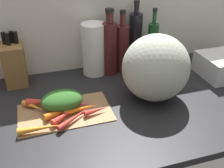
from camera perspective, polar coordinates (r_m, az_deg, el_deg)
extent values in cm
cube|color=black|center=(118.93, 0.41, -4.40)|extent=(170.00, 80.00, 3.00)
cube|color=silver|center=(139.97, -4.50, 15.12)|extent=(170.00, 3.00, 60.00)
cube|color=#997047|center=(112.78, -9.87, -5.89)|extent=(37.54, 22.38, 0.80)
cone|color=red|center=(107.82, -10.15, -6.60)|extent=(11.41, 9.39, 2.85)
cone|color=red|center=(109.58, -3.34, -5.59)|extent=(10.60, 4.30, 2.38)
cone|color=#B2264C|center=(112.11, -8.76, -4.70)|extent=(17.35, 3.55, 3.43)
cone|color=orange|center=(110.73, -9.72, -5.49)|extent=(18.05, 7.61, 2.76)
cone|color=red|center=(116.77, -13.88, -3.71)|extent=(16.09, 7.38, 3.56)
cone|color=orange|center=(103.72, -14.85, -9.02)|extent=(16.55, 3.15, 2.55)
cone|color=#B2264C|center=(116.11, -9.76, -3.83)|extent=(13.13, 5.53, 2.16)
cone|color=red|center=(106.81, -7.83, -6.97)|extent=(15.69, 12.12, 2.27)
cone|color=orange|center=(116.65, -16.38, -4.48)|extent=(9.14, 9.11, 2.40)
cone|color=orange|center=(110.95, -6.50, -5.22)|extent=(14.54, 4.34, 2.50)
ellipsoid|color=#2D6023|center=(113.10, -10.53, -3.37)|extent=(17.17, 13.21, 7.26)
ellipsoid|color=#B2B7A8|center=(115.96, 9.23, 3.38)|extent=(29.04, 27.39, 28.98)
cube|color=brown|center=(136.53, -19.87, 3.99)|extent=(9.76, 14.66, 19.77)
cylinder|color=black|center=(133.72, -21.89, 8.99)|extent=(2.09, 2.09, 5.50)
cylinder|color=black|center=(131.74, -21.18, 8.83)|extent=(2.00, 2.00, 5.50)
cylinder|color=black|center=(133.83, -20.43, 9.28)|extent=(1.88, 1.88, 5.50)
cylinder|color=black|center=(132.56, -19.70, 9.22)|extent=(2.09, 2.09, 5.50)
cylinder|color=white|center=(136.77, -3.84, 7.34)|extent=(11.92, 11.92, 26.35)
cylinder|color=#471919|center=(136.00, -0.49, 7.32)|extent=(7.39, 7.39, 26.58)
cylinder|color=#471919|center=(130.68, -0.52, 13.81)|extent=(3.62, 3.62, 5.41)
cylinder|color=black|center=(129.75, -0.52, 15.30)|extent=(4.16, 4.16, 1.60)
cylinder|color=#471919|center=(139.84, 2.16, 7.45)|extent=(7.09, 7.09, 24.27)
cylinder|color=#471919|center=(134.77, 2.28, 13.41)|extent=(2.68, 2.68, 6.06)
cylinder|color=black|center=(133.74, 2.31, 14.99)|extent=(3.09, 3.09, 1.60)
cylinder|color=black|center=(145.64, 4.91, 9.15)|extent=(6.97, 6.97, 28.32)
cylinder|color=black|center=(140.60, 5.21, 15.53)|extent=(2.50, 2.50, 5.14)
cylinder|color=black|center=(139.81, 5.28, 16.87)|extent=(2.87, 2.87, 1.60)
cylinder|color=#19421E|center=(145.79, 8.49, 7.98)|extent=(5.40, 5.40, 23.71)
cylinder|color=#19421E|center=(140.95, 8.95, 13.65)|extent=(2.01, 2.01, 6.35)
cylinder|color=black|center=(139.91, 9.09, 15.21)|extent=(2.32, 2.32, 1.60)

